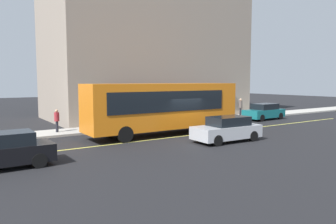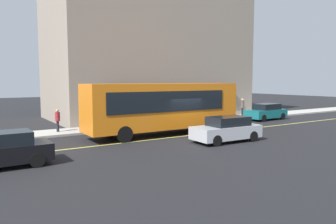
{
  "view_description": "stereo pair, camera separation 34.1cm",
  "coord_description": "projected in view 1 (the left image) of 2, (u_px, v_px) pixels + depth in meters",
  "views": [
    {
      "loc": [
        -12.99,
        -17.25,
        3.69
      ],
      "look_at": [
        -0.97,
        0.72,
        1.6
      ],
      "focal_mm": 34.71,
      "sensor_mm": 36.0,
      "label": 1
    },
    {
      "loc": [
        -12.7,
        -17.43,
        3.69
      ],
      "look_at": [
        -0.97,
        0.72,
        1.6
      ],
      "focal_mm": 34.71,
      "sensor_mm": 36.0,
      "label": 2
    }
  ],
  "objects": [
    {
      "name": "ground",
      "position": [
        186.0,
        136.0,
        21.81
      ],
      "size": [
        120.0,
        120.0,
        0.0
      ],
      "primitive_type": "plane",
      "color": "black"
    },
    {
      "name": "sidewalk",
      "position": [
        145.0,
        125.0,
        26.38
      ],
      "size": [
        80.0,
        2.71,
        0.15
      ],
      "primitive_type": "cube",
      "color": "#B2ADA3",
      "rests_on": "ground"
    },
    {
      "name": "lane_centre_stripe",
      "position": [
        186.0,
        136.0,
        21.81
      ],
      "size": [
        36.0,
        0.16,
        0.01
      ],
      "primitive_type": "cube",
      "color": "#D8D14C",
      "rests_on": "ground"
    },
    {
      "name": "storefront_building",
      "position": [
        147.0,
        42.0,
        33.2
      ],
      "size": [
        19.52,
        10.79,
        15.27
      ],
      "color": "gray",
      "rests_on": "ground"
    },
    {
      "name": "bus",
      "position": [
        165.0,
        106.0,
        22.1
      ],
      "size": [
        11.14,
        2.62,
        3.5
      ],
      "color": "orange",
      "rests_on": "ground"
    },
    {
      "name": "traffic_light",
      "position": [
        203.0,
        94.0,
        28.59
      ],
      "size": [
        0.3,
        0.52,
        3.2
      ],
      "color": "#2D2D33",
      "rests_on": "sidewalk"
    },
    {
      "name": "car_silver",
      "position": [
        227.0,
        129.0,
        19.73
      ],
      "size": [
        4.36,
        1.98,
        1.52
      ],
      "color": "#B7BABF",
      "rests_on": "ground"
    },
    {
      "name": "car_teal",
      "position": [
        264.0,
        112.0,
        30.82
      ],
      "size": [
        4.4,
        2.05,
        1.52
      ],
      "color": "#14666B",
      "rests_on": "ground"
    },
    {
      "name": "car_black",
      "position": [
        0.0,
        151.0,
        13.6
      ],
      "size": [
        4.32,
        1.9,
        1.52
      ],
      "color": "black",
      "rests_on": "ground"
    },
    {
      "name": "pedestrian_at_corner",
      "position": [
        57.0,
        119.0,
        22.33
      ],
      "size": [
        0.34,
        0.34,
        1.58
      ],
      "color": "black",
      "rests_on": "sidewalk"
    },
    {
      "name": "pedestrian_mid_block",
      "position": [
        183.0,
        110.0,
        27.27
      ],
      "size": [
        0.34,
        0.34,
        1.84
      ],
      "color": "black",
      "rests_on": "sidewalk"
    },
    {
      "name": "pedestrian_near_storefront",
      "position": [
        241.0,
        106.0,
        31.79
      ],
      "size": [
        0.34,
        0.34,
        1.81
      ],
      "color": "black",
      "rests_on": "sidewalk"
    }
  ]
}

